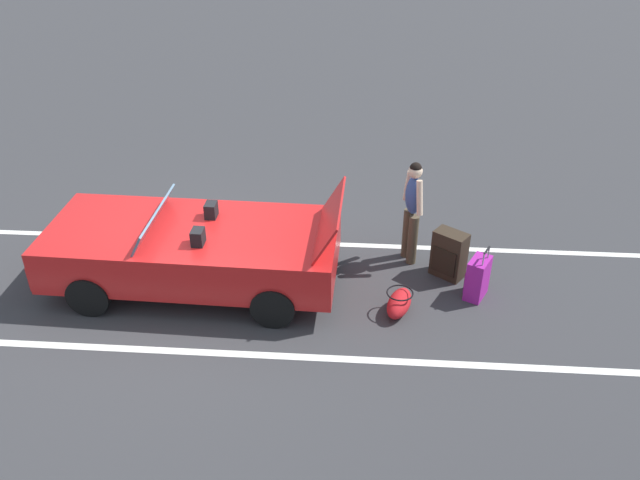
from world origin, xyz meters
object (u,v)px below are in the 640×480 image
(suitcase_large_black, at_px, (449,255))
(suitcase_medium_bright, at_px, (477,278))
(traveler_person, at_px, (412,207))
(duffel_bag, at_px, (399,303))
(convertible_car, at_px, (180,249))

(suitcase_large_black, relative_size, suitcase_medium_bright, 0.91)
(traveler_person, bearing_deg, duffel_bag, 60.54)
(convertible_car, height_order, duffel_bag, convertible_car)
(convertible_car, height_order, suitcase_medium_bright, convertible_car)
(suitcase_large_black, xyz_separation_m, suitcase_medium_bright, (-0.36, 0.50, -0.06))
(suitcase_large_black, bearing_deg, traveler_person, -89.98)
(convertible_car, height_order, traveler_person, traveler_person)
(duffel_bag, bearing_deg, traveler_person, -98.11)
(convertible_car, xyz_separation_m, duffel_bag, (-3.14, 0.48, -0.43))
(convertible_car, relative_size, suitcase_medium_bright, 5.23)
(suitcase_large_black, relative_size, traveler_person, 0.45)
(suitcase_medium_bright, xyz_separation_m, duffel_bag, (1.11, 0.45, -0.15))
(convertible_car, bearing_deg, suitcase_large_black, -171.46)
(suitcase_large_black, distance_m, suitcase_medium_bright, 0.61)
(suitcase_medium_bright, distance_m, duffel_bag, 1.21)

